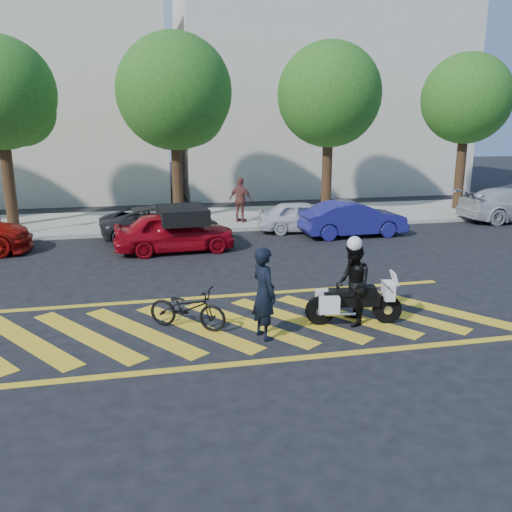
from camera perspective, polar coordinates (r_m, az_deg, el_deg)
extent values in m
plane|color=black|center=(11.55, -3.37, -7.28)|extent=(90.00, 90.00, 0.00)
cube|color=#9E998E|center=(23.05, -8.12, 3.75)|extent=(60.00, 5.00, 0.15)
cube|color=gold|center=(11.65, -22.88, -8.22)|extent=(2.43, 3.21, 0.01)
cube|color=gold|center=(11.48, -17.44, -8.04)|extent=(2.43, 3.21, 0.01)
cube|color=gold|center=(11.43, -11.90, -7.79)|extent=(2.43, 3.21, 0.01)
cube|color=gold|center=(11.47, -6.36, -7.46)|extent=(2.43, 3.21, 0.01)
cube|color=gold|center=(11.63, -0.92, -7.07)|extent=(2.43, 3.21, 0.01)
cube|color=gold|center=(11.88, 4.32, -6.64)|extent=(2.43, 3.21, 0.01)
cube|color=gold|center=(12.22, 9.30, -6.18)|extent=(2.43, 3.21, 0.01)
cube|color=gold|center=(12.66, 13.96, -5.70)|extent=(2.43, 3.21, 0.01)
cube|color=gold|center=(13.17, 18.28, -5.22)|extent=(2.43, 3.21, 0.01)
cube|color=gold|center=(9.83, -1.58, -11.25)|extent=(12.00, 0.20, 0.01)
cube|color=gold|center=(13.31, -4.67, -4.31)|extent=(12.00, 0.20, 0.01)
cube|color=beige|center=(32.25, -24.58, 14.41)|extent=(16.00, 8.00, 10.00)
cube|color=beige|center=(33.38, 6.47, 16.38)|extent=(16.00, 8.00, 11.00)
cylinder|color=black|center=(23.24, -24.62, 7.49)|extent=(0.44, 0.44, 4.00)
sphere|color=#205717|center=(23.31, -23.65, 13.85)|extent=(2.73, 2.73, 2.73)
cylinder|color=black|center=(22.78, -8.29, 8.51)|extent=(0.44, 0.44, 4.00)
sphere|color=#205717|center=(22.69, -8.60, 16.74)|extent=(4.60, 4.60, 4.60)
sphere|color=#205717|center=(23.02, -7.04, 15.03)|extent=(2.99, 2.99, 2.99)
cylinder|color=black|center=(24.14, 7.47, 8.86)|extent=(0.44, 0.44, 4.00)
sphere|color=#205717|center=(24.05, 7.73, 16.49)|extent=(4.40, 4.40, 4.40)
sphere|color=#205717|center=(24.52, 8.79, 14.87)|extent=(2.86, 2.86, 2.86)
cylinder|color=black|center=(27.03, 20.71, 8.64)|extent=(0.44, 0.44, 4.00)
sphere|color=#205717|center=(26.95, 21.30, 15.20)|extent=(4.00, 4.00, 4.00)
sphere|color=#205717|center=(27.52, 21.91, 13.85)|extent=(2.60, 2.60, 2.60)
imported|color=black|center=(10.60, 0.84, -3.94)|extent=(0.62, 0.77, 1.84)
imported|color=black|center=(11.30, -7.23, -5.46)|extent=(1.76, 1.35, 0.89)
cylinder|color=black|center=(11.55, 6.74, -5.73)|extent=(0.62, 0.22, 0.61)
cylinder|color=silver|center=(11.55, 6.74, -5.73)|extent=(0.21, 0.17, 0.18)
cylinder|color=black|center=(11.88, 13.63, -5.46)|extent=(0.62, 0.22, 0.61)
cylinder|color=silver|center=(11.88, 13.63, -5.46)|extent=(0.21, 0.17, 0.18)
cube|color=black|center=(11.61, 10.07, -4.54)|extent=(1.18, 0.42, 0.28)
cube|color=black|center=(11.62, 11.44, -3.63)|extent=(0.45, 0.34, 0.20)
cube|color=black|center=(11.51, 8.98, -3.79)|extent=(0.55, 0.39, 0.11)
cube|color=silver|center=(11.75, 13.75, -3.55)|extent=(0.26, 0.42, 0.37)
cube|color=silver|center=(11.73, 7.28, -4.37)|extent=(0.44, 0.23, 0.35)
cube|color=silver|center=(11.29, 7.73, -5.15)|extent=(0.44, 0.23, 0.35)
imported|color=black|center=(11.50, 10.15, -2.94)|extent=(0.79, 0.95, 1.75)
imported|color=#9D0713|center=(17.81, -8.56, 2.56)|extent=(4.00, 1.83, 1.33)
imported|color=black|center=(19.88, -10.06, 3.49)|extent=(4.45, 2.49, 1.18)
imported|color=silver|center=(20.81, 4.98, 4.16)|extent=(3.63, 1.83, 1.19)
imported|color=navy|center=(20.28, 10.18, 3.87)|extent=(3.97, 1.52, 1.29)
imported|color=brown|center=(21.91, -1.61, 5.92)|extent=(1.07, 1.04, 1.80)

